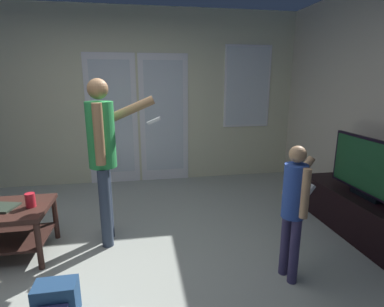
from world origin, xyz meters
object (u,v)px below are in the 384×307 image
at_px(flat_screen_tv, 369,168).
at_px(cup_by_laptop, 30,200).
at_px(person_adult, 104,148).
at_px(person_child, 294,202).
at_px(backpack, 56,301).
at_px(tv_stand, 362,217).

distance_m(flat_screen_tv, cup_by_laptop, 3.26).
xyz_separation_m(flat_screen_tv, person_adult, (-2.59, 0.35, 0.23)).
xyz_separation_m(person_child, backpack, (-1.78, -0.13, -0.54)).
relative_size(flat_screen_tv, backpack, 3.69).
bearing_deg(backpack, person_child, 4.14).
height_order(person_adult, backpack, person_adult).
bearing_deg(backpack, cup_by_laptop, 114.47).
bearing_deg(person_adult, flat_screen_tv, -7.66).
bearing_deg(person_child, person_adult, 150.50).
bearing_deg(flat_screen_tv, cup_by_laptop, 176.13).
bearing_deg(person_child, cup_by_laptop, 161.48).
relative_size(flat_screen_tv, person_child, 0.93).
height_order(tv_stand, person_child, person_child).
height_order(tv_stand, flat_screen_tv, flat_screen_tv).
bearing_deg(cup_by_laptop, tv_stand, -3.93).
distance_m(tv_stand, flat_screen_tv, 0.53).
bearing_deg(flat_screen_tv, person_child, -154.75).
height_order(flat_screen_tv, backpack, flat_screen_tv).
distance_m(tv_stand, backpack, 2.93).
height_order(flat_screen_tv, cup_by_laptop, flat_screen_tv).
xyz_separation_m(flat_screen_tv, backpack, (-2.86, -0.64, -0.61)).
xyz_separation_m(tv_stand, person_child, (-1.08, -0.50, 0.46)).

